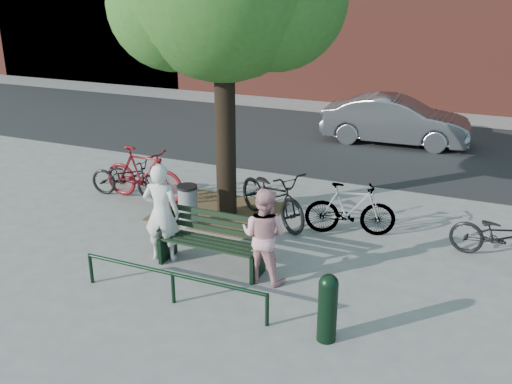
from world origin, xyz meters
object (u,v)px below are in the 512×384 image
at_px(bicycle_c, 272,195).
at_px(parked_car, 396,121).
at_px(person_right, 264,235).
at_px(bollard, 328,305).
at_px(person_left, 161,213).
at_px(park_bench, 213,240).
at_px(litter_bin, 188,205).

height_order(bicycle_c, parked_car, parked_car).
xyz_separation_m(person_right, bicycle_c, (-0.75, 2.22, -0.22)).
bearing_deg(parked_car, bollard, -176.62).
distance_m(bollard, bicycle_c, 4.01).
distance_m(person_right, parked_car, 8.98).
bearing_deg(person_left, bicycle_c, -128.49).
xyz_separation_m(park_bench, litter_bin, (-1.23, 1.30, -0.06)).
height_order(bollard, parked_car, parked_car).
relative_size(person_right, litter_bin, 1.89).
distance_m(person_right, bicycle_c, 2.35).
distance_m(park_bench, person_right, 1.00).
relative_size(park_bench, bicycle_c, 0.82).
bearing_deg(park_bench, litter_bin, 133.47).
height_order(park_bench, person_right, person_right).
xyz_separation_m(person_right, bollard, (1.40, -1.16, -0.25)).
bearing_deg(bicycle_c, person_left, -172.58).
distance_m(park_bench, bollard, 2.67).
height_order(person_right, bicycle_c, person_right).
relative_size(park_bench, person_right, 1.12).
relative_size(bicycle_c, parked_car, 0.51).
distance_m(litter_bin, parked_car, 7.99).
bearing_deg(parked_car, person_right, 175.22).
bearing_deg(litter_bin, parked_car, 71.39).
bearing_deg(person_right, bicycle_c, -68.56).
bearing_deg(person_right, parked_car, -89.60).
height_order(person_left, bicycle_c, person_left).
bearing_deg(litter_bin, bollard, -35.60).
xyz_separation_m(person_right, litter_bin, (-2.18, 1.40, -0.36)).
relative_size(litter_bin, bicycle_c, 0.39).
bearing_deg(person_right, litter_bin, -29.93).
distance_m(person_left, parked_car, 9.26).
height_order(park_bench, bollard, park_bench).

